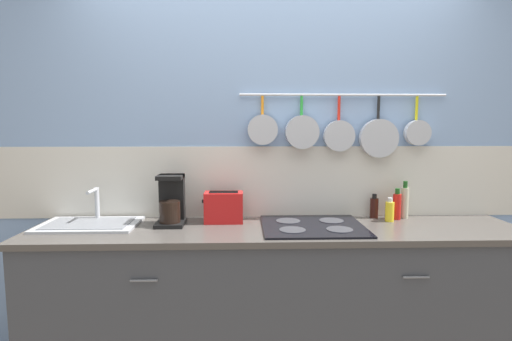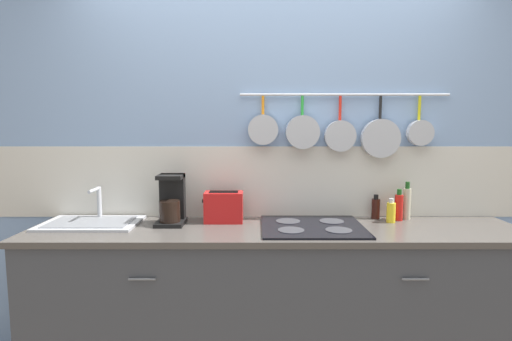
{
  "view_description": "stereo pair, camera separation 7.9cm",
  "coord_description": "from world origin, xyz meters",
  "px_view_note": "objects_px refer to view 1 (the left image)",
  "views": [
    {
      "loc": [
        -0.2,
        -2.27,
        1.53
      ],
      "look_at": [
        -0.12,
        0.0,
        1.28
      ],
      "focal_mm": 28.0,
      "sensor_mm": 36.0,
      "label": 1
    },
    {
      "loc": [
        -0.12,
        -2.27,
        1.53
      ],
      "look_at": [
        -0.12,
        0.0,
        1.28
      ],
      "focal_mm": 28.0,
      "sensor_mm": 36.0,
      "label": 2
    }
  ],
  "objects_px": {
    "coffee_maker": "(171,204)",
    "bottle_vinegar": "(405,202)",
    "bottle_olive_oil": "(397,206)",
    "bottle_hot_sauce": "(390,211)",
    "bottle_cooking_wine": "(374,207)",
    "toaster": "(224,207)"
  },
  "relations": [
    {
      "from": "coffee_maker",
      "to": "bottle_olive_oil",
      "type": "xyz_separation_m",
      "value": [
        1.41,
        0.08,
        -0.04
      ]
    },
    {
      "from": "toaster",
      "to": "bottle_cooking_wine",
      "type": "distance_m",
      "value": 0.97
    },
    {
      "from": "coffee_maker",
      "to": "toaster",
      "type": "relative_size",
      "value": 1.2
    },
    {
      "from": "bottle_hot_sauce",
      "to": "bottle_cooking_wine",
      "type": "bearing_deg",
      "value": 123.6
    },
    {
      "from": "bottle_cooking_wine",
      "to": "bottle_hot_sauce",
      "type": "relative_size",
      "value": 1.05
    },
    {
      "from": "coffee_maker",
      "to": "bottle_cooking_wine",
      "type": "distance_m",
      "value": 1.29
    },
    {
      "from": "coffee_maker",
      "to": "toaster",
      "type": "xyz_separation_m",
      "value": [
        0.32,
        0.04,
        -0.03
      ]
    },
    {
      "from": "bottle_cooking_wine",
      "to": "bottle_vinegar",
      "type": "distance_m",
      "value": 0.2
    },
    {
      "from": "coffee_maker",
      "to": "bottle_vinegar",
      "type": "distance_m",
      "value": 1.48
    },
    {
      "from": "coffee_maker",
      "to": "bottle_olive_oil",
      "type": "height_order",
      "value": "coffee_maker"
    },
    {
      "from": "coffee_maker",
      "to": "bottle_olive_oil",
      "type": "distance_m",
      "value": 1.41
    },
    {
      "from": "toaster",
      "to": "bottle_vinegar",
      "type": "bearing_deg",
      "value": 3.44
    },
    {
      "from": "bottle_olive_oil",
      "to": "bottle_vinegar",
      "type": "xyz_separation_m",
      "value": [
        0.06,
        0.03,
        0.02
      ]
    },
    {
      "from": "toaster",
      "to": "bottle_cooking_wine",
      "type": "xyz_separation_m",
      "value": [
        0.97,
        0.08,
        -0.03
      ]
    },
    {
      "from": "bottle_hot_sauce",
      "to": "bottle_olive_oil",
      "type": "distance_m",
      "value": 0.09
    },
    {
      "from": "bottle_hot_sauce",
      "to": "toaster",
      "type": "bearing_deg",
      "value": 179.25
    },
    {
      "from": "bottle_olive_oil",
      "to": "bottle_vinegar",
      "type": "bearing_deg",
      "value": 27.1
    },
    {
      "from": "bottle_cooking_wine",
      "to": "bottle_hot_sauce",
      "type": "xyz_separation_m",
      "value": [
        0.07,
        -0.1,
        -0.0
      ]
    },
    {
      "from": "bottle_hot_sauce",
      "to": "bottle_vinegar",
      "type": "distance_m",
      "value": 0.16
    },
    {
      "from": "toaster",
      "to": "bottle_olive_oil",
      "type": "relative_size",
      "value": 1.26
    },
    {
      "from": "bottle_cooking_wine",
      "to": "bottle_hot_sauce",
      "type": "distance_m",
      "value": 0.12
    },
    {
      "from": "bottle_olive_oil",
      "to": "bottle_vinegar",
      "type": "relative_size",
      "value": 0.83
    }
  ]
}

